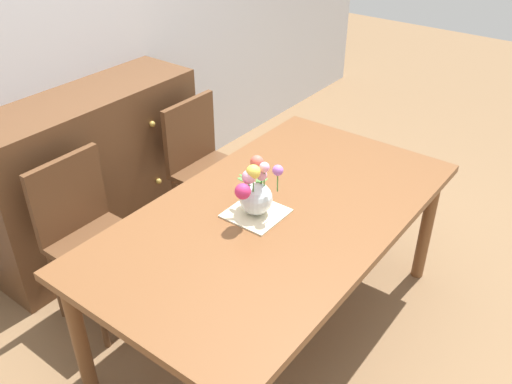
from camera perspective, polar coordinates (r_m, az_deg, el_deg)
ground_plane at (r=3.02m, az=1.89°, el=-13.79°), size 12.00×12.00×0.00m
back_wall at (r=3.36m, az=-21.53°, el=16.97°), size 7.00×0.10×2.80m
dining_table at (r=2.57m, az=2.16°, el=-3.44°), size 1.87×1.05×0.75m
chair_left at (r=2.93m, az=-17.26°, el=-3.80°), size 0.42×0.42×0.90m
chair_right at (r=3.41m, az=-5.44°, el=3.22°), size 0.42×0.42×0.90m
dresser at (r=3.46m, az=-16.60°, el=1.95°), size 1.40×0.47×1.00m
placemat at (r=2.51m, az=0.00°, el=-2.23°), size 0.25×0.25×0.01m
flower_vase at (r=2.44m, az=-0.06°, el=0.01°), size 0.26×0.23×0.27m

